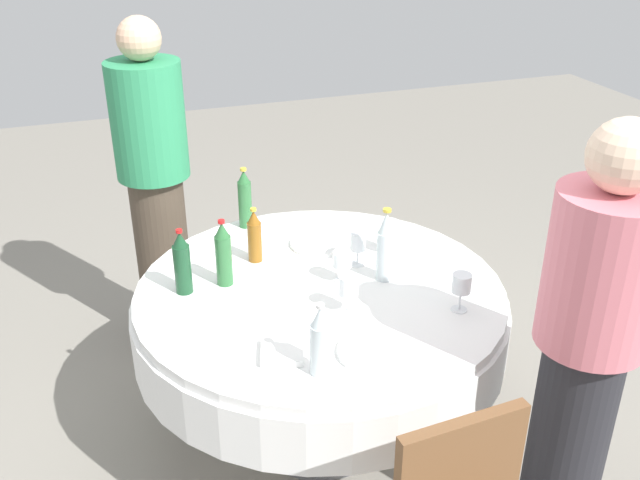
% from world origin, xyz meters
% --- Properties ---
extents(ground_plane, '(10.00, 10.00, 0.00)m').
position_xyz_m(ground_plane, '(0.00, 0.00, 0.00)').
color(ground_plane, gray).
extents(dining_table, '(1.47, 1.47, 0.74)m').
position_xyz_m(dining_table, '(0.00, 0.00, 0.59)').
color(dining_table, white).
rests_on(dining_table, ground_plane).
extents(bottle_clear_front, '(0.07, 0.07, 0.30)m').
position_xyz_m(bottle_clear_front, '(-0.26, 0.02, 0.88)').
color(bottle_clear_front, silver).
rests_on(bottle_clear_front, dining_table).
extents(bottle_dark_green_left, '(0.07, 0.07, 0.27)m').
position_xyz_m(bottle_dark_green_left, '(0.50, -0.14, 0.86)').
color(bottle_dark_green_left, '#194728').
rests_on(bottle_dark_green_left, dining_table).
extents(bottle_green_mid, '(0.06, 0.06, 0.28)m').
position_xyz_m(bottle_green_mid, '(0.34, -0.15, 0.87)').
color(bottle_green_mid, '#2D6B38').
rests_on(bottle_green_mid, dining_table).
extents(bottle_clear_west, '(0.07, 0.07, 0.26)m').
position_xyz_m(bottle_clear_west, '(0.18, 0.51, 0.86)').
color(bottle_clear_west, silver).
rests_on(bottle_clear_west, dining_table).
extents(bottle_green_east, '(0.06, 0.06, 0.28)m').
position_xyz_m(bottle_green_east, '(0.14, -0.63, 0.87)').
color(bottle_green_east, '#2D6B38').
rests_on(bottle_green_east, dining_table).
extents(bottle_amber_near, '(0.06, 0.06, 0.24)m').
position_xyz_m(bottle_amber_near, '(0.18, -0.30, 0.85)').
color(bottle_amber_near, '#8C5619').
rests_on(bottle_amber_near, dining_table).
extents(wine_glass_west, '(0.08, 0.08, 0.13)m').
position_xyz_m(wine_glass_west, '(-0.10, -0.02, 0.83)').
color(wine_glass_west, white).
rests_on(wine_glass_west, dining_table).
extents(wine_glass_east, '(0.06, 0.06, 0.14)m').
position_xyz_m(wine_glass_east, '(-0.21, -0.12, 0.84)').
color(wine_glass_east, white).
rests_on(wine_glass_east, dining_table).
extents(wine_glass_near, '(0.07, 0.07, 0.15)m').
position_xyz_m(wine_glass_near, '(-0.37, -0.18, 0.84)').
color(wine_glass_near, white).
rests_on(wine_glass_near, dining_table).
extents(wine_glass_far, '(0.07, 0.07, 0.15)m').
position_xyz_m(wine_glass_far, '(-0.04, 0.20, 0.84)').
color(wine_glass_far, white).
rests_on(wine_glass_far, dining_table).
extents(wine_glass_rear, '(0.07, 0.07, 0.15)m').
position_xyz_m(wine_glass_rear, '(-0.43, 0.32, 0.85)').
color(wine_glass_rear, white).
rests_on(wine_glass_rear, dining_table).
extents(plate_rear, '(0.24, 0.24, 0.02)m').
position_xyz_m(plate_rear, '(-0.11, -0.34, 0.75)').
color(plate_rear, white).
rests_on(plate_rear, dining_table).
extents(plate_south, '(0.25, 0.25, 0.02)m').
position_xyz_m(plate_south, '(-0.03, 0.47, 0.75)').
color(plate_south, white).
rests_on(plate_south, dining_table).
extents(fork_left, '(0.14, 0.14, 0.00)m').
position_xyz_m(fork_left, '(0.43, 0.17, 0.74)').
color(fork_left, silver).
rests_on(fork_left, dining_table).
extents(folded_napkin, '(0.18, 0.18, 0.02)m').
position_xyz_m(folded_napkin, '(0.27, 0.38, 0.75)').
color(folded_napkin, white).
rests_on(folded_napkin, dining_table).
extents(person_front, '(0.34, 0.34, 1.64)m').
position_xyz_m(person_front, '(0.49, -0.98, 0.86)').
color(person_front, '#4C3F33').
rests_on(person_front, ground_plane).
extents(person_left, '(0.34, 0.34, 1.59)m').
position_xyz_m(person_left, '(-0.61, 0.80, 0.83)').
color(person_left, '#26262B').
rests_on(person_left, ground_plane).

